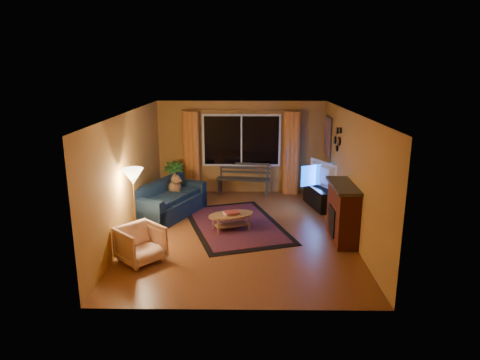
{
  "coord_description": "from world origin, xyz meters",
  "views": [
    {
      "loc": [
        0.13,
        -8.44,
        3.37
      ],
      "look_at": [
        0.0,
        0.3,
        1.05
      ],
      "focal_mm": 32.0,
      "sensor_mm": 36.0,
      "label": 1
    }
  ],
  "objects_px": {
    "floor_lamp": "(135,207)",
    "tv_console": "(319,197)",
    "coffee_table": "(231,222)",
    "sofa": "(170,199)",
    "armchair": "(140,242)",
    "bench": "(243,187)"
  },
  "relations": [
    {
      "from": "bench",
      "to": "tv_console",
      "type": "distance_m",
      "value": 2.17
    },
    {
      "from": "armchair",
      "to": "coffee_table",
      "type": "relative_size",
      "value": 0.73
    },
    {
      "from": "coffee_table",
      "to": "tv_console",
      "type": "height_order",
      "value": "tv_console"
    },
    {
      "from": "floor_lamp",
      "to": "sofa",
      "type": "bearing_deg",
      "value": 77.88
    },
    {
      "from": "armchair",
      "to": "tv_console",
      "type": "relative_size",
      "value": 0.6
    },
    {
      "from": "tv_console",
      "to": "coffee_table",
      "type": "bearing_deg",
      "value": -155.69
    },
    {
      "from": "armchair",
      "to": "coffee_table",
      "type": "height_order",
      "value": "armchair"
    },
    {
      "from": "armchair",
      "to": "coffee_table",
      "type": "distance_m",
      "value": 2.19
    },
    {
      "from": "bench",
      "to": "armchair",
      "type": "height_order",
      "value": "armchair"
    },
    {
      "from": "sofa",
      "to": "armchair",
      "type": "distance_m",
      "value": 2.42
    },
    {
      "from": "sofa",
      "to": "floor_lamp",
      "type": "relative_size",
      "value": 1.29
    },
    {
      "from": "floor_lamp",
      "to": "armchair",
      "type": "bearing_deg",
      "value": -70.65
    },
    {
      "from": "bench",
      "to": "sofa",
      "type": "height_order",
      "value": "sofa"
    },
    {
      "from": "sofa",
      "to": "armchair",
      "type": "relative_size",
      "value": 2.72
    },
    {
      "from": "floor_lamp",
      "to": "tv_console",
      "type": "bearing_deg",
      "value": 31.3
    },
    {
      "from": "floor_lamp",
      "to": "coffee_table",
      "type": "height_order",
      "value": "floor_lamp"
    },
    {
      "from": "sofa",
      "to": "armchair",
      "type": "xyz_separation_m",
      "value": [
        -0.1,
        -2.42,
        -0.04
      ]
    },
    {
      "from": "bench",
      "to": "floor_lamp",
      "type": "xyz_separation_m",
      "value": [
        -2.05,
        -3.45,
        0.55
      ]
    },
    {
      "from": "floor_lamp",
      "to": "tv_console",
      "type": "distance_m",
      "value": 4.65
    },
    {
      "from": "floor_lamp",
      "to": "tv_console",
      "type": "relative_size",
      "value": 1.27
    },
    {
      "from": "coffee_table",
      "to": "tv_console",
      "type": "bearing_deg",
      "value": 36.93
    },
    {
      "from": "tv_console",
      "to": "armchair",
      "type": "bearing_deg",
      "value": -152.28
    }
  ]
}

